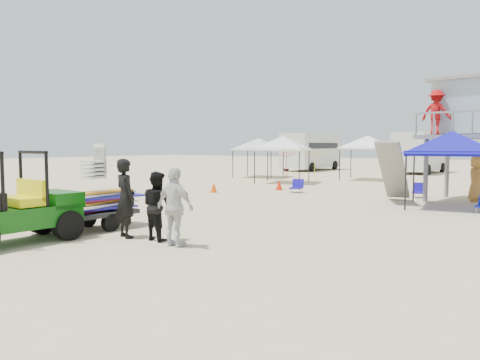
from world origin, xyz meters
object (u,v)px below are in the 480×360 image
Objects in this scene: canopy_blue at (452,135)px; surf_trailer at (98,199)px; man_left at (125,198)px; lifeguard_tower at (465,112)px; utility_cart at (11,201)px.

surf_trailer is at bearing -122.20° from canopy_blue.
man_left is at bearing -115.13° from canopy_blue.
lifeguard_tower is (4.86, 13.07, 2.61)m from man_left.
utility_cart is 0.58× the size of lifeguard_tower.
man_left is 11.83m from canopy_blue.
man_left is at bearing 53.23° from utility_cart.
surf_trailer is at bearing -116.53° from lifeguard_tower.
canopy_blue is (0.11, -2.47, -0.95)m from lifeguard_tower.
utility_cart is 2.34m from surf_trailer.
lifeguard_tower reaches higher than utility_cart.
lifeguard_tower is at bearing 67.10° from utility_cart.
surf_trailer is 0.67× the size of canopy_blue.
surf_trailer is 12.31m from canopy_blue.
lifeguard_tower reaches higher than canopy_blue.
lifeguard_tower is at bearing 92.62° from canopy_blue.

